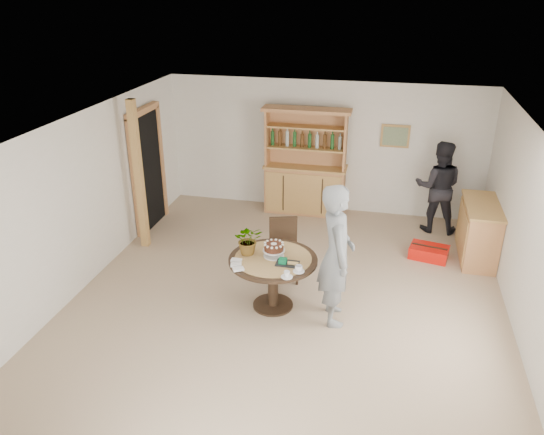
{
  "coord_description": "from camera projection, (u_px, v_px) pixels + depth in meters",
  "views": [
    {
      "loc": [
        1.21,
        -6.2,
        4.17
      ],
      "look_at": [
        -0.33,
        0.53,
        1.05
      ],
      "focal_mm": 35.0,
      "sensor_mm": 36.0,
      "label": 1
    }
  ],
  "objects": [
    {
      "name": "teen_boy",
      "position": [
        336.0,
        255.0,
        6.74
      ],
      "size": [
        0.61,
        0.79,
        1.92
      ],
      "primitive_type": "imported",
      "rotation": [
        0.0,
        0.0,
        1.82
      ],
      "color": "slate",
      "rests_on": "ground"
    },
    {
      "name": "hutch",
      "position": [
        305.0,
        178.0,
        10.13
      ],
      "size": [
        1.62,
        0.54,
        2.04
      ],
      "color": "tan",
      "rests_on": "ground"
    },
    {
      "name": "gift_tray",
      "position": [
        287.0,
        262.0,
        6.92
      ],
      "size": [
        0.3,
        0.2,
        0.08
      ],
      "color": "black",
      "rests_on": "dining_table"
    },
    {
      "name": "coffee_cup_b",
      "position": [
        287.0,
        275.0,
        6.62
      ],
      "size": [
        0.15,
        0.15,
        0.08
      ],
      "color": "white",
      "rests_on": "dining_table"
    },
    {
      "name": "dining_chair",
      "position": [
        284.0,
        245.0,
        7.92
      ],
      "size": [
        0.52,
        0.52,
        0.95
      ],
      "rotation": [
        0.0,
        0.0,
        0.29
      ],
      "color": "black",
      "rests_on": "ground"
    },
    {
      "name": "flower_vase",
      "position": [
        248.0,
        240.0,
        7.12
      ],
      "size": [
        0.47,
        0.44,
        0.42
      ],
      "primitive_type": "imported",
      "rotation": [
        0.0,
        0.0,
        0.35
      ],
      "color": "#3F7233",
      "rests_on": "dining_table"
    },
    {
      "name": "birthday_cake",
      "position": [
        274.0,
        248.0,
        7.08
      ],
      "size": [
        0.3,
        0.3,
        0.2
      ],
      "color": "white",
      "rests_on": "dining_table"
    },
    {
      "name": "doorway",
      "position": [
        148.0,
        168.0,
        9.39
      ],
      "size": [
        0.13,
        1.1,
        2.18
      ],
      "color": "black",
      "rests_on": "ground"
    },
    {
      "name": "dining_table",
      "position": [
        273.0,
        268.0,
        7.15
      ],
      "size": [
        1.2,
        1.2,
        0.76
      ],
      "color": "black",
      "rests_on": "ground"
    },
    {
      "name": "ground",
      "position": [
        286.0,
        303.0,
        7.47
      ],
      "size": [
        7.0,
        7.0,
        0.0
      ],
      "primitive_type": "plane",
      "color": "tan",
      "rests_on": "ground"
    },
    {
      "name": "pine_post",
      "position": [
        139.0,
        176.0,
        8.57
      ],
      "size": [
        0.12,
        0.12,
        2.5
      ],
      "primitive_type": "cube",
      "color": "tan",
      "rests_on": "ground"
    },
    {
      "name": "coffee_cup_a",
      "position": [
        299.0,
        269.0,
        6.74
      ],
      "size": [
        0.15,
        0.15,
        0.09
      ],
      "color": "white",
      "rests_on": "dining_table"
    },
    {
      "name": "sideboard",
      "position": [
        479.0,
        231.0,
        8.49
      ],
      "size": [
        0.54,
        1.26,
        0.94
      ],
      "color": "tan",
      "rests_on": "ground"
    },
    {
      "name": "red_suitcase",
      "position": [
        429.0,
        252.0,
        8.63
      ],
      "size": [
        0.67,
        0.52,
        0.21
      ],
      "rotation": [
        0.0,
        0.0,
        -0.21
      ],
      "color": "red",
      "rests_on": "ground"
    },
    {
      "name": "adult_person",
      "position": [
        438.0,
        187.0,
        9.31
      ],
      "size": [
        0.83,
        0.65,
        1.66
      ],
      "primitive_type": "imported",
      "rotation": [
        0.0,
        0.0,
        3.11
      ],
      "color": "black",
      "rests_on": "ground"
    },
    {
      "name": "napkins",
      "position": [
        237.0,
        265.0,
        6.89
      ],
      "size": [
        0.24,
        0.33,
        0.03
      ],
      "color": "white",
      "rests_on": "dining_table"
    },
    {
      "name": "room_shell",
      "position": [
        288.0,
        187.0,
        6.76
      ],
      "size": [
        6.04,
        7.04,
        2.52
      ],
      "color": "white",
      "rests_on": "ground"
    }
  ]
}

